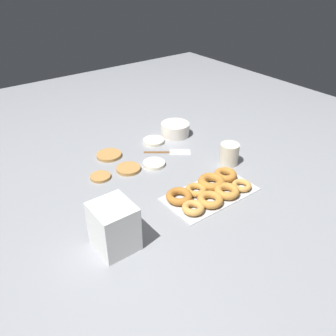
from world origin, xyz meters
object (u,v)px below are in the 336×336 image
Objects in this scene: batter_bowl at (175,129)px; container_stack at (114,227)px; donut_tray at (210,190)px; pancake_4 at (154,141)px; pancake_1 at (154,164)px; pancake_3 at (109,155)px; pancake_2 at (100,177)px; paper_cup at (229,154)px; spatula at (175,152)px; pancake_0 at (128,169)px.

container_stack reaches higher than batter_bowl.
container_stack is (-0.44, -0.03, 0.06)m from donut_tray.
pancake_4 is 0.50m from donut_tray.
pancake_4 is at bearing 55.48° from pancake_1.
pancake_3 is at bearing 109.06° from donut_tray.
pancake_3 is (0.12, 0.14, 0.00)m from pancake_2.
pancake_4 is 1.09× the size of paper_cup.
pancake_3 reaches higher than spatula.
container_stack is at bearing -116.80° from pancake_3.
pancake_3 is 1.10× the size of pancake_4.
paper_cup is (0.23, 0.12, 0.03)m from donut_tray.
spatula is (0.26, 0.00, -0.00)m from pancake_0.
container_stack is 0.80× the size of spatula.
pancake_4 is at bearing 81.56° from donut_tray.
container_stack is (-0.15, -0.39, 0.07)m from pancake_2.
pancake_4 is (0.36, 0.13, 0.00)m from pancake_2.
pancake_1 is 0.68× the size of batter_bowl.
pancake_2 is 0.23× the size of donut_tray.
donut_tray is 0.45m from container_stack.
pancake_0 is 1.10× the size of paper_cup.
spatula is at bearing -29.92° from pancake_3.
container_stack is (-0.39, -0.34, 0.07)m from pancake_1.
pancake_1 reaches higher than pancake_2.
pancake_2 is 0.39m from spatula.
pancake_0 is 0.28m from pancake_4.
container_stack reaches higher than spatula.
batter_bowl is at bearing 21.65° from pancake_0.
batter_bowl is at bearing 92.58° from paper_cup.
pancake_3 is at bearing 49.80° from pancake_2.
pancake_3 is (-0.01, 0.16, 0.00)m from pancake_0.
spatula is at bearing 74.61° from donut_tray.
container_stack is (-0.51, -0.52, 0.07)m from pancake_4.
container_stack is at bearing -110.97° from pancake_2.
pancake_2 is 0.39m from pancake_4.
donut_tray is 0.36m from spatula.
paper_cup is at bearing 28.65° from donut_tray.
donut_tray reaches higher than pancake_0.
batter_bowl is at bearing 14.66° from pancake_2.
pancake_4 is 0.52× the size of spatula.
spatula is (0.10, 0.35, -0.02)m from donut_tray.
pancake_3 is at bearing 136.65° from paper_cup.
batter_bowl is at bearing 38.65° from container_stack.
pancake_0 is at bearing 150.52° from paper_cup.
pancake_0 is 0.47m from container_stack.
paper_cup is (0.15, -0.37, 0.04)m from pancake_4.
pancake_2 is at bearing 172.23° from pancake_0.
pancake_1 is at bearing 99.29° from donut_tray.
batter_bowl is at bearing 88.66° from spatula.
pancake_4 is at bearing 112.69° from paper_cup.
pancake_3 is 0.31× the size of donut_tray.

